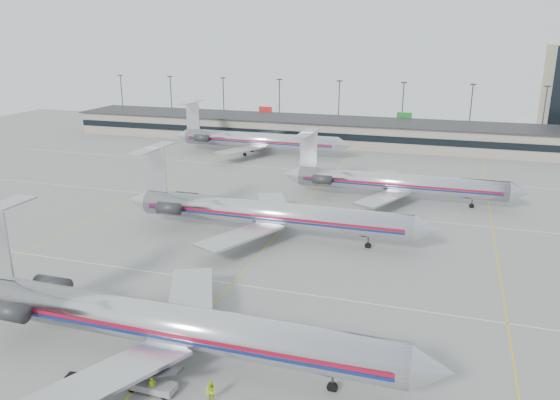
% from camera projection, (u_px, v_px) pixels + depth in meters
% --- Properties ---
extents(ground, '(260.00, 260.00, 0.00)m').
position_uv_depth(ground, '(194.00, 325.00, 54.66)').
color(ground, gray).
rests_on(ground, ground).
extents(apron_markings, '(160.00, 0.15, 0.02)m').
position_uv_depth(apron_markings, '(232.00, 284.00, 63.76)').
color(apron_markings, silver).
rests_on(apron_markings, ground).
extents(terminal, '(162.00, 17.00, 6.25)m').
position_uv_depth(terminal, '(361.00, 132.00, 142.96)').
color(terminal, gray).
rests_on(terminal, ground).
extents(light_mast_row, '(163.60, 0.40, 15.28)m').
position_uv_depth(light_mast_row, '(370.00, 105.00, 154.14)').
color(light_mast_row, '#38383D').
rests_on(light_mast_row, ground).
extents(jet_foreground, '(47.48, 27.96, 12.43)m').
position_uv_depth(jet_foreground, '(164.00, 323.00, 48.03)').
color(jet_foreground, silver).
rests_on(jet_foreground, ground).
extents(jet_second_row, '(46.24, 27.23, 12.10)m').
position_uv_depth(jet_second_row, '(265.00, 213.00, 77.67)').
color(jet_second_row, silver).
rests_on(jet_second_row, ground).
extents(jet_third_row, '(41.76, 25.69, 11.42)m').
position_uv_depth(jet_third_row, '(394.00, 183.00, 94.35)').
color(jet_third_row, silver).
rests_on(jet_third_row, ground).
extents(jet_back_row, '(44.71, 27.50, 12.23)m').
position_uv_depth(jet_back_row, '(256.00, 140.00, 130.80)').
color(jet_back_row, silver).
rests_on(jet_back_row, ground).
extents(tug_left, '(2.17, 1.30, 1.67)m').
position_uv_depth(tug_left, '(76.00, 385.00, 44.16)').
color(tug_left, '#091033').
rests_on(tug_left, ground).
extents(belt_loader, '(4.86, 1.55, 2.57)m').
position_uv_depth(belt_loader, '(152.00, 384.00, 44.39)').
color(belt_loader, gray).
rests_on(belt_loader, ground).
extents(ramp_worker_near, '(0.70, 0.71, 1.66)m').
position_uv_depth(ramp_worker_near, '(152.00, 386.00, 43.91)').
color(ramp_worker_near, '#AAD714').
rests_on(ramp_worker_near, ground).
extents(ramp_worker_far, '(1.06, 0.92, 1.88)m').
position_uv_depth(ramp_worker_far, '(211.00, 392.00, 42.97)').
color(ramp_worker_far, '#BBEA16').
rests_on(ramp_worker_far, ground).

